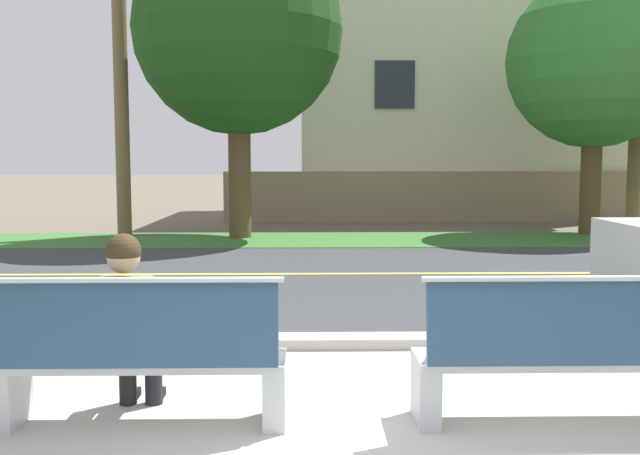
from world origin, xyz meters
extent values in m
plane|color=#665B4C|center=(0.00, 8.00, 0.00)|extent=(140.00, 140.00, 0.00)
cube|color=#B7B2A8|center=(0.00, 0.40, 0.01)|extent=(44.00, 3.60, 0.01)
cube|color=#ADA89E|center=(0.00, 2.35, 0.06)|extent=(44.00, 0.30, 0.11)
cube|color=#383A3D|center=(0.00, 6.50, 0.00)|extent=(52.00, 8.00, 0.01)
cube|color=#E0CC4C|center=(0.00, 6.50, 0.01)|extent=(48.00, 0.14, 0.01)
cube|color=#38702D|center=(0.00, 11.06, 0.01)|extent=(48.00, 2.80, 0.02)
cube|color=silver|center=(-2.19, 0.48, 0.23)|extent=(0.14, 0.40, 0.45)
cube|color=silver|center=(-0.49, 0.48, 0.23)|extent=(0.14, 0.40, 0.45)
cube|color=silver|center=(-1.34, 0.48, 0.42)|extent=(1.84, 0.44, 0.05)
cube|color=navy|center=(-1.34, 0.28, 0.71)|extent=(1.76, 0.12, 0.52)
cylinder|color=silver|center=(-1.34, 0.27, 0.99)|extent=(1.84, 0.04, 0.04)
cube|color=silver|center=(0.49, 0.48, 0.23)|extent=(0.14, 0.40, 0.45)
cube|color=silver|center=(1.34, 0.48, 0.42)|extent=(1.84, 0.44, 0.05)
cube|color=navy|center=(1.34, 0.28, 0.71)|extent=(1.76, 0.12, 0.52)
cylinder|color=silver|center=(1.34, 0.27, 0.99)|extent=(1.84, 0.04, 0.04)
cylinder|color=black|center=(-1.53, 0.67, 0.51)|extent=(0.15, 0.42, 0.15)
cylinder|color=black|center=(-1.35, 0.67, 0.51)|extent=(0.15, 0.42, 0.15)
cylinder|color=black|center=(-1.53, 0.86, 0.21)|extent=(0.12, 0.12, 0.43)
cube|color=black|center=(-1.53, 0.94, 0.04)|extent=(0.09, 0.24, 0.07)
cylinder|color=black|center=(-1.35, 0.86, 0.21)|extent=(0.12, 0.12, 0.43)
cube|color=black|center=(-1.35, 0.94, 0.04)|extent=(0.09, 0.24, 0.07)
cube|color=#6B7047|center=(-1.44, 0.48, 0.71)|extent=(0.34, 0.20, 0.52)
cylinder|color=#6B7047|center=(-1.66, 0.50, 0.73)|extent=(0.09, 0.09, 0.46)
cylinder|color=#6B7047|center=(-1.23, 0.50, 0.73)|extent=(0.09, 0.09, 0.46)
sphere|color=tan|center=(-1.44, 0.49, 1.10)|extent=(0.21, 0.21, 0.21)
sphere|color=#382819|center=(-1.44, 0.49, 1.14)|extent=(0.22, 0.22, 0.22)
cylinder|color=black|center=(3.93, 4.94, 0.32)|extent=(0.64, 0.18, 0.64)
cylinder|color=brown|center=(-1.75, 11.54, 1.41)|extent=(0.49, 0.49, 2.82)
sphere|color=#1E4719|center=(-1.75, 11.54, 4.51)|extent=(4.51, 4.51, 4.51)
cylinder|color=brown|center=(6.31, 12.22, 1.24)|extent=(0.47, 0.47, 2.49)
sphere|color=#33752D|center=(6.31, 12.22, 3.98)|extent=(3.98, 3.98, 3.98)
sphere|color=#33752D|center=(6.80, 11.92, 5.17)|extent=(2.79, 2.79, 2.79)
cylinder|color=brown|center=(7.72, 13.09, 4.06)|extent=(0.32, 0.32, 8.13)
cylinder|color=brown|center=(-4.43, 12.08, 4.74)|extent=(0.32, 0.32, 9.49)
cube|color=gray|center=(3.92, 15.65, 0.70)|extent=(13.00, 0.36, 1.40)
cube|color=beige|center=(4.26, 18.85, 3.44)|extent=(9.34, 6.40, 6.89)
cube|color=#232833|center=(2.16, 15.62, 3.79)|extent=(1.10, 0.06, 1.30)
cube|color=#232833|center=(6.36, 15.62, 3.79)|extent=(1.10, 0.06, 1.30)
camera|label=1|loc=(-0.28, -3.95, 1.71)|focal=39.45mm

